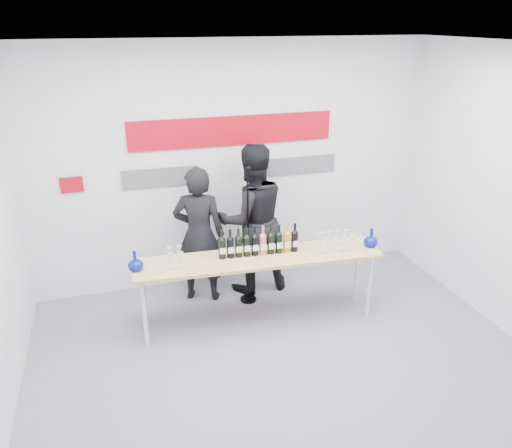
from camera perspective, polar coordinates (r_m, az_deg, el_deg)
name	(u,v)px	position (r m, az deg, el deg)	size (l,w,h in m)	color
ground	(286,365)	(5.18, 3.47, -15.76)	(5.00, 5.00, 0.00)	slate
back_wall	(233,166)	(6.21, -2.61, 6.60)	(5.00, 0.04, 3.00)	silver
signage	(229,143)	(6.09, -3.11, 9.26)	(3.38, 0.02, 0.79)	#A90713
tasting_table	(259,262)	(5.44, 0.31, -4.33)	(2.72, 0.72, 0.81)	#DBBC76
wine_bottles	(259,241)	(5.40, 0.33, -1.91)	(0.89, 0.14, 0.33)	black
decanter_left	(135,261)	(5.24, -13.65, -4.09)	(0.16, 0.16, 0.21)	navy
decanter_right	(371,237)	(5.77, 13.02, -1.49)	(0.16, 0.16, 0.21)	navy
glasses_left	(175,257)	(5.26, -9.22, -3.78)	(0.17, 0.23, 0.18)	silver
glasses_right	(336,241)	(5.63, 9.14, -1.97)	(0.37, 0.24, 0.18)	silver
presenter_left	(199,235)	(5.91, -6.51, -1.25)	(0.61, 0.40, 1.67)	black
presenter_right	(252,219)	(6.05, -0.52, 0.53)	(0.91, 0.71, 1.87)	black
mic_stand	(248,262)	(5.93, -0.90, -4.38)	(0.20, 0.20, 1.71)	black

